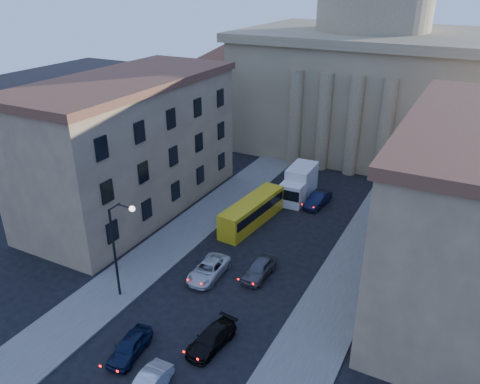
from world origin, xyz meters
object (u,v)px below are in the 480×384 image
at_px(city_bus, 252,211).
at_px(box_truck, 299,184).
at_px(car_left_near, 130,346).
at_px(street_lamp, 118,242).

bearing_deg(city_bus, box_truck, 81.49).
height_order(car_left_near, box_truck, box_truck).
xyz_separation_m(city_bus, box_truck, (2.04, 8.33, 0.26)).
xyz_separation_m(car_left_near, box_truck, (1.13, 29.38, 1.03)).
xyz_separation_m(car_left_near, city_bus, (-0.91, 21.05, 0.78)).
relative_size(street_lamp, box_truck, 1.30).
height_order(city_bus, box_truck, box_truck).
height_order(street_lamp, car_left_near, street_lamp).
xyz_separation_m(street_lamp, car_left_near, (4.56, -4.81, -4.58)).
bearing_deg(car_left_near, city_bus, 84.77).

